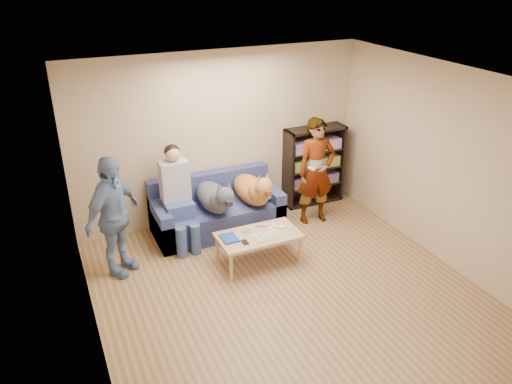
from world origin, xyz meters
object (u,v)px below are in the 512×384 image
notebook_blue (229,238)px  dog_tan (253,190)px  camera_silver (247,230)px  coffee_table (259,237)px  person_standing_right (316,171)px  bookshelf (314,164)px  sofa (216,212)px  person_standing_left (113,217)px  person_seated (177,193)px  dog_gray (215,197)px

notebook_blue → dog_tan: bearing=49.1°
camera_silver → coffee_table: camera_silver is taller
person_standing_right → bookshelf: person_standing_right is taller
sofa → dog_tan: (0.52, -0.22, 0.36)m
person_standing_left → person_seated: (0.95, 0.43, -0.03)m
person_standing_left → sofa: bearing=-22.2°
dog_gray → sofa: bearing=69.0°
sofa → notebook_blue: bearing=-100.8°
person_standing_left → notebook_blue: size_ratio=6.21×
sofa → dog_gray: (-0.09, -0.22, 0.36)m
sofa → person_seated: (-0.61, -0.13, 0.49)m
person_standing_left → camera_silver: bearing=-56.0°
bookshelf → person_standing_left: bearing=-166.8°
notebook_blue → bookshelf: bookshelf is taller
sofa → dog_tan: bearing=-22.6°
bookshelf → person_seated: bearing=-171.5°
person_standing_right → coffee_table: (-1.29, -0.72, -0.45)m
coffee_table → sofa: bearing=100.5°
person_standing_left → sofa: 1.74m
person_seated → dog_tan: person_seated is taller
coffee_table → notebook_blue: bearing=172.9°
camera_silver → person_standing_left: bearing=165.8°
dog_tan → person_standing_left: bearing=-170.7°
camera_silver → dog_gray: size_ratio=0.09×
person_seated → dog_tan: 1.14m
person_standing_left → bookshelf: (3.36, 0.79, -0.13)m
dog_tan → sofa: bearing=157.4°
person_standing_left → sofa: (1.56, 0.56, -0.53)m
person_seated → bookshelf: person_seated is taller
sofa → person_standing_left: bearing=-160.4°
person_standing_left → person_seated: 1.04m
dog_gray → camera_silver: bearing=-77.3°
person_standing_left → dog_tan: (2.07, 0.34, -0.16)m
person_standing_left → dog_tan: size_ratio=1.38×
camera_silver → dog_gray: bearing=102.7°
coffee_table → dog_gray: bearing=108.4°
camera_silver → person_standing_right: bearing=23.3°
person_standing_left → person_seated: bearing=-17.5°
notebook_blue → person_seated: bearing=114.2°
person_standing_right → dog_tan: (-0.97, 0.15, -0.18)m
dog_tan → coffee_table: size_ratio=1.07×
dog_tan → dog_gray: bearing=-179.1°
dog_gray → dog_tan: 0.60m
camera_silver → coffee_table: bearing=-45.0°
person_standing_right → notebook_blue: person_standing_right is taller
person_standing_right → dog_tan: bearing=175.7°
dog_tan → bookshelf: bookshelf is taller
coffee_table → person_seated: bearing=130.1°
person_standing_right → dog_tan: person_standing_right is taller
person_standing_right → person_standing_left: (-3.04, -0.19, -0.02)m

